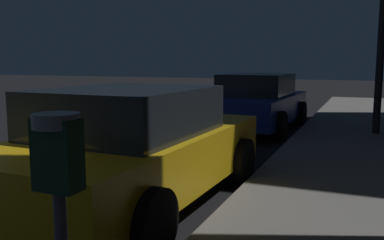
% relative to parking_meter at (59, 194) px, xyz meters
% --- Properties ---
extents(parking_meter, '(0.19, 0.19, 1.38)m').
position_rel_parking_meter_xyz_m(parking_meter, '(0.00, 0.00, 0.00)').
color(parking_meter, '#59595B').
rests_on(parking_meter, sidewalk).
extents(car_yellow_cab, '(2.21, 4.17, 1.43)m').
position_rel_parking_meter_xyz_m(car_yellow_cab, '(-1.43, 3.01, -0.49)').
color(car_yellow_cab, gold).
rests_on(car_yellow_cab, ground).
extents(car_blue, '(2.13, 4.12, 1.43)m').
position_rel_parking_meter_xyz_m(car_blue, '(-1.43, 9.12, -0.49)').
color(car_blue, navy).
rests_on(car_blue, ground).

